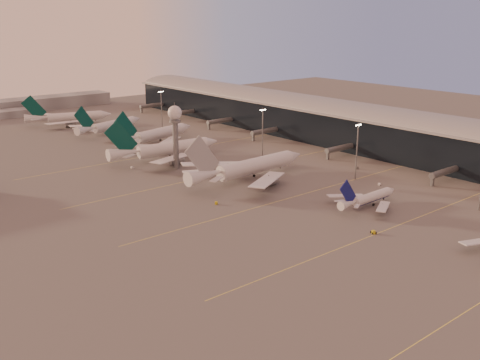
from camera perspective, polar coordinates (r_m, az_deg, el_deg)
ground at (r=177.57m, az=14.31°, el=-7.03°), size 700.00×700.00×0.00m
taxiway_markings at (r=232.44m, az=7.56°, el=-1.00°), size 180.00×185.25×0.02m
terminal at (r=321.56m, az=10.00°, el=5.71°), size 57.00×362.00×23.04m
radar_tower at (r=259.03m, az=-6.61°, el=5.62°), size 6.40×6.40×31.10m
mast_b at (r=246.72m, az=11.80°, el=3.12°), size 3.60×0.56×25.00m
mast_c at (r=279.79m, az=2.31°, el=5.03°), size 3.60×0.56×25.00m
mast_d at (r=349.49m, az=-7.97°, el=7.19°), size 3.60×0.56×25.00m
distant_horizon at (r=444.70m, az=-21.70°, el=6.88°), size 165.00×37.50×9.00m
narrowbody_mid at (r=215.57m, az=12.90°, el=-1.95°), size 33.55×26.79×13.11m
widebody_white at (r=244.11m, az=0.91°, el=0.99°), size 67.08×53.67×23.58m
greentail_a at (r=281.03m, az=-7.51°, el=2.90°), size 61.30×49.32×22.27m
greentail_b at (r=317.91m, az=-8.49°, el=4.41°), size 57.28×45.73×21.15m
greentail_c at (r=350.59m, az=-13.03°, el=5.24°), size 51.65×41.07×19.40m
greentail_d at (r=385.39m, az=-16.93°, el=5.97°), size 54.29×43.21×20.30m
gsv_tug_mid at (r=190.27m, az=13.40°, el=-5.18°), size 4.10×3.48×1.01m
gsv_truck_b at (r=243.49m, az=14.04°, el=-0.29°), size 5.31×2.19×2.11m
gsv_truck_c at (r=213.27m, az=-2.41°, el=-2.17°), size 5.24×5.12×2.18m
gsv_catering_b at (r=266.51m, az=11.86°, el=1.58°), size 6.14×3.96×4.65m
gsv_tug_far at (r=255.72m, az=0.12°, el=0.89°), size 2.90×3.89×0.99m
gsv_truck_d at (r=266.88m, az=-10.99°, el=1.38°), size 2.83×5.72×2.21m
gsv_tug_hangar at (r=300.33m, az=-4.62°, el=3.20°), size 4.18×3.81×1.02m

